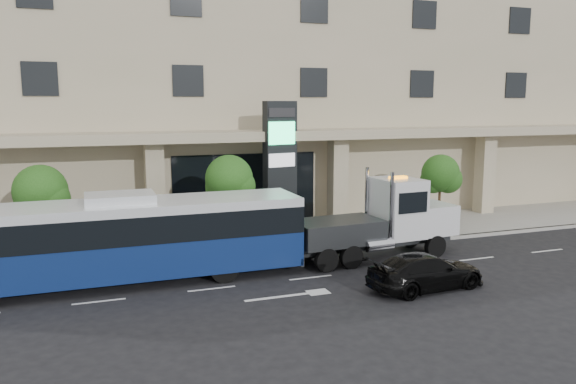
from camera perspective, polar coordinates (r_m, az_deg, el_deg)
name	(u,v)px	position (r m, az deg, el deg)	size (l,w,h in m)	color
ground	(297,267)	(23.91, 0.95, -7.67)	(120.00, 120.00, 0.00)	black
sidewalk	(262,239)	(28.45, -2.65, -4.80)	(120.00, 6.00, 0.15)	gray
curb	(282,254)	(25.69, -0.65, -6.30)	(120.00, 0.30, 0.15)	gray
convention_center	(213,55)	(37.84, -7.60, 13.65)	(60.00, 17.60, 20.00)	tan
tree_left	(41,195)	(25.33, -23.77, -0.27)	(2.27, 2.20, 4.22)	#422B19
tree_mid	(230,182)	(26.00, -5.94, 1.00)	(2.28, 2.20, 4.38)	#422B19
tree_right	(441,176)	(30.86, 15.27, 1.57)	(2.10, 2.00, 4.04)	#422B19
city_bus	(122,238)	(22.33, -16.55, -4.51)	(13.84, 2.94, 3.51)	black
tow_truck	(382,221)	(25.41, 9.57, -2.97)	(8.79, 2.66, 3.99)	#2D3033
black_sedan	(426,271)	(21.70, 13.82, -7.83)	(1.88, 4.64, 1.35)	black
signage_pylon	(280,167)	(28.71, -0.82, 2.51)	(1.78, 0.91, 6.82)	black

